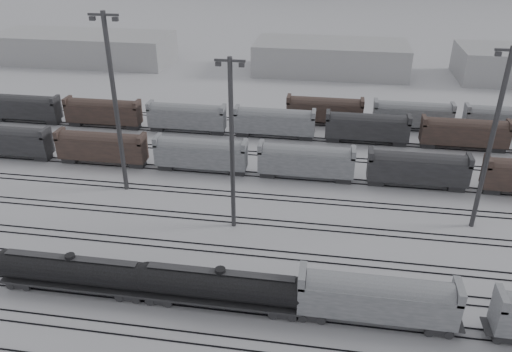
# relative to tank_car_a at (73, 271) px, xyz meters

# --- Properties ---
(ground) EXTENTS (900.00, 900.00, 0.00)m
(ground) POSITION_rel_tank_car_a_xyz_m (15.29, -1.00, -2.66)
(ground) COLOR silver
(ground) RESTS_ON ground
(tracks) EXTENTS (220.00, 71.50, 0.16)m
(tracks) POSITION_rel_tank_car_a_xyz_m (15.29, 16.50, -2.58)
(tracks) COLOR black
(tracks) RESTS_ON ground
(tank_car_a) EXTENTS (18.59, 3.10, 4.60)m
(tank_car_a) POSITION_rel_tank_car_a_xyz_m (0.00, 0.00, 0.00)
(tank_car_a) COLOR black
(tank_car_a) RESTS_ON ground
(tank_car_b) EXTENTS (19.27, 3.21, 4.76)m
(tank_car_b) POSITION_rel_tank_car_a_xyz_m (16.57, 0.00, 0.10)
(tank_car_b) COLOR black
(tank_car_b) RESTS_ON ground
(hopper_car_a) EXTENTS (15.74, 3.13, 5.63)m
(hopper_car_a) POSITION_rel_tank_car_a_xyz_m (32.51, 0.00, 0.82)
(hopper_car_a) COLOR black
(hopper_car_a) RESTS_ON ground
(light_mast_b) EXTENTS (4.21, 0.67, 26.34)m
(light_mast_b) POSITION_rel_tank_car_a_xyz_m (-3.55, 23.22, 11.31)
(light_mast_b) COLOR #3A3A3C
(light_mast_b) RESTS_ON ground
(light_mast_c) EXTENTS (3.66, 0.59, 22.90)m
(light_mast_c) POSITION_rel_tank_car_a_xyz_m (14.74, 15.70, 9.49)
(light_mast_c) COLOR #3A3A3C
(light_mast_c) RESTS_ON ground
(light_mast_d) EXTENTS (3.86, 0.62, 24.13)m
(light_mast_d) POSITION_rel_tank_car_a_xyz_m (46.45, 20.69, 10.14)
(light_mast_d) COLOR #3A3A3C
(light_mast_d) RESTS_ON ground
(bg_string_near) EXTENTS (151.00, 3.00, 5.60)m
(bg_string_near) POSITION_rel_tank_car_a_xyz_m (23.29, 31.00, 0.14)
(bg_string_near) COLOR gray
(bg_string_near) RESTS_ON ground
(bg_string_mid) EXTENTS (151.00, 3.00, 5.60)m
(bg_string_mid) POSITION_rel_tank_car_a_xyz_m (33.29, 47.00, 0.14)
(bg_string_mid) COLOR black
(bg_string_mid) RESTS_ON ground
(bg_string_far) EXTENTS (66.00, 3.00, 5.60)m
(bg_string_far) POSITION_rel_tank_car_a_xyz_m (50.79, 55.00, 0.14)
(bg_string_far) COLOR #49362E
(bg_string_far) RESTS_ON ground
(warehouse_left) EXTENTS (50.00, 18.00, 8.00)m
(warehouse_left) POSITION_rel_tank_car_a_xyz_m (-44.71, 94.00, 1.34)
(warehouse_left) COLOR #A3A3A5
(warehouse_left) RESTS_ON ground
(warehouse_mid) EXTENTS (40.00, 18.00, 8.00)m
(warehouse_mid) POSITION_rel_tank_car_a_xyz_m (25.29, 94.00, 1.34)
(warehouse_mid) COLOR #A3A3A5
(warehouse_mid) RESTS_ON ground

